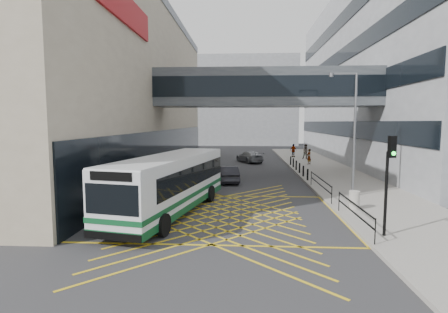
% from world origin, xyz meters
% --- Properties ---
extents(ground, '(120.00, 120.00, 0.00)m').
position_xyz_m(ground, '(0.00, 0.00, 0.00)').
color(ground, '#333335').
extents(building_whsmith, '(24.17, 42.00, 16.00)m').
position_xyz_m(building_whsmith, '(-17.98, 16.00, 8.00)').
color(building_whsmith, tan).
rests_on(building_whsmith, ground).
extents(building_right, '(24.09, 44.00, 20.00)m').
position_xyz_m(building_right, '(23.98, 24.00, 10.00)').
color(building_right, gray).
rests_on(building_right, ground).
extents(building_far, '(28.00, 16.00, 18.00)m').
position_xyz_m(building_far, '(-2.00, 60.00, 9.00)').
color(building_far, gray).
rests_on(building_far, ground).
extents(skybridge, '(20.00, 4.10, 3.00)m').
position_xyz_m(skybridge, '(3.00, 12.00, 7.50)').
color(skybridge, '#44494E').
rests_on(skybridge, ground).
extents(pavement, '(6.00, 54.00, 0.16)m').
position_xyz_m(pavement, '(9.00, 15.00, 0.08)').
color(pavement, gray).
rests_on(pavement, ground).
extents(box_junction, '(12.00, 9.00, 0.01)m').
position_xyz_m(box_junction, '(0.00, 0.00, 0.00)').
color(box_junction, gold).
rests_on(box_junction, ground).
extents(bus, '(4.59, 10.98, 3.00)m').
position_xyz_m(bus, '(-2.54, 0.21, 1.61)').
color(bus, silver).
rests_on(bus, ground).
extents(car_white, '(2.64, 4.96, 1.50)m').
position_xyz_m(car_white, '(-4.50, 0.70, 0.75)').
color(car_white, silver).
rests_on(car_white, ground).
extents(car_dark, '(2.26, 4.35, 1.30)m').
position_xyz_m(car_dark, '(-0.00, 9.67, 0.65)').
color(car_dark, black).
rests_on(car_dark, ground).
extents(car_silver, '(3.59, 4.99, 1.43)m').
position_xyz_m(car_silver, '(1.90, 23.36, 0.72)').
color(car_silver, '#909398').
rests_on(car_silver, ground).
extents(traffic_light, '(0.32, 0.48, 4.04)m').
position_xyz_m(traffic_light, '(6.95, -3.52, 2.79)').
color(traffic_light, black).
rests_on(traffic_light, pavement).
extents(street_lamp, '(1.70, 0.26, 7.53)m').
position_xyz_m(street_lamp, '(7.80, 4.27, 4.45)').
color(street_lamp, slate).
rests_on(street_lamp, pavement).
extents(litter_bin, '(0.56, 0.56, 0.96)m').
position_xyz_m(litter_bin, '(7.06, 0.93, 0.64)').
color(litter_bin, '#ADA89E').
rests_on(litter_bin, pavement).
extents(kerb_railings, '(0.05, 12.54, 1.00)m').
position_xyz_m(kerb_railings, '(6.15, 1.78, 0.88)').
color(kerb_railings, black).
rests_on(kerb_railings, pavement).
extents(bollards, '(0.14, 10.14, 0.90)m').
position_xyz_m(bollards, '(6.25, 15.00, 0.61)').
color(bollards, black).
rests_on(bollards, pavement).
extents(pedestrian_a, '(0.80, 0.79, 1.65)m').
position_xyz_m(pedestrian_a, '(8.27, 20.55, 0.99)').
color(pedestrian_a, gray).
rests_on(pedestrian_a, pavement).
extents(pedestrian_b, '(0.90, 0.54, 1.83)m').
position_xyz_m(pedestrian_b, '(8.85, 25.70, 1.07)').
color(pedestrian_b, gray).
rests_on(pedestrian_b, pavement).
extents(pedestrian_c, '(1.08, 1.02, 1.70)m').
position_xyz_m(pedestrian_c, '(7.69, 28.29, 1.01)').
color(pedestrian_c, gray).
rests_on(pedestrian_c, pavement).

